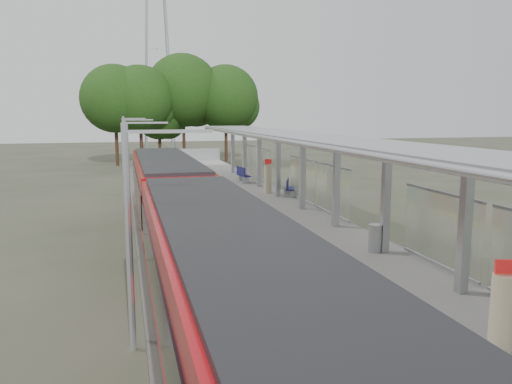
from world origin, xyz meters
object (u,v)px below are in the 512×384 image
at_px(info_pillar_far, 268,178).
at_px(litter_bin, 375,238).
at_px(train, 184,222).
at_px(bench_far, 243,174).
at_px(bench_mid, 289,187).
at_px(info_pillar_near, 501,315).

distance_m(info_pillar_far, litter_bin, 13.08).
xyz_separation_m(train, bench_far, (5.90, 16.56, -0.50)).
bearing_deg(bench_mid, info_pillar_near, -74.64).
distance_m(train, info_pillar_near, 10.06).
height_order(bench_far, litter_bin, bench_far).
xyz_separation_m(bench_mid, litter_bin, (-0.91, -11.69, -0.04)).
bearing_deg(litter_bin, info_pillar_near, -99.77).
bearing_deg(bench_far, bench_mid, -87.31).
bearing_deg(info_pillar_near, bench_far, 104.00).
bearing_deg(train, bench_far, 70.38).
relative_size(info_pillar_far, litter_bin, 2.12).
bearing_deg(bench_mid, bench_far, 122.63).
bearing_deg(info_pillar_near, train, 135.66).
xyz_separation_m(train, bench_mid, (7.11, 10.19, -0.54)).
relative_size(bench_mid, bench_far, 0.95).
relative_size(train, info_pillar_far, 13.84).
bearing_deg(litter_bin, info_pillar_far, 89.77).
bearing_deg(train, bench_mid, 55.08).
height_order(bench_far, info_pillar_far, info_pillar_far).
bearing_deg(info_pillar_near, litter_bin, 96.36).
xyz_separation_m(info_pillar_far, litter_bin, (-0.05, -13.08, -0.39)).
bearing_deg(info_pillar_far, litter_bin, -91.27).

